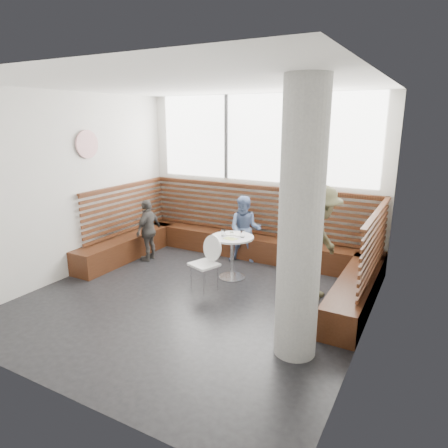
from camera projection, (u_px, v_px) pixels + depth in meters
The scene contains 15 objects.
room at pixel (191, 200), 5.82m from camera, with size 5.00×5.00×3.20m.
booth at pixel (243, 245), 7.62m from camera, with size 5.00×2.50×1.44m.
concrete_column at pixel (301, 225), 4.45m from camera, with size 0.50×0.50×3.20m, color gray.
wall_art at pixel (87, 144), 7.11m from camera, with size 0.50×0.50×0.03m, color white.
cafe_table at pixel (232, 248), 6.96m from camera, with size 0.75×0.75×0.77m.
cafe_chair at pixel (206, 258), 6.54m from camera, with size 0.43×0.42×0.90m.
adult_man at pixel (318, 243), 6.09m from camera, with size 1.16×0.67×1.80m, color brown.
child_back at pixel (245, 230), 7.73m from camera, with size 0.64×0.50×1.32m, color #627AAB.
child_left at pixel (148, 230), 7.88m from camera, with size 0.71×0.30×1.22m, color #484441.
plate_near at pixel (229, 234), 7.03m from camera, with size 0.20×0.20×0.01m, color white.
plate_far at pixel (238, 234), 7.00m from camera, with size 0.20×0.20×0.01m, color white.
glass_left at pixel (223, 233), 6.91m from camera, with size 0.07×0.07×0.12m, color white.
glass_mid at pixel (232, 235), 6.82m from camera, with size 0.06×0.06×0.10m, color white.
glass_right at pixel (243, 234), 6.84m from camera, with size 0.08×0.08×0.12m, color white.
menu_card at pixel (230, 239), 6.77m from camera, with size 0.22×0.15×0.00m, color #A5C64C.
Camera 1 is at (3.16, -4.78, 2.76)m, focal length 32.00 mm.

